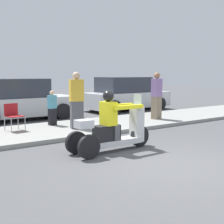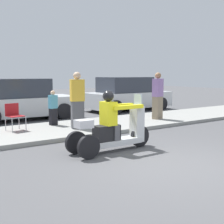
% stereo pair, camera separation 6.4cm
% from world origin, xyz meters
% --- Properties ---
extents(ground_plane, '(60.00, 60.00, 0.00)m').
position_xyz_m(ground_plane, '(0.00, 0.00, 0.00)').
color(ground_plane, '#4C4C4F').
extents(sidewalk_strip, '(28.00, 2.80, 0.12)m').
position_xyz_m(sidewalk_strip, '(0.00, 4.60, 0.06)').
color(sidewalk_strip, gray).
rests_on(sidewalk_strip, ground).
extents(motorcycle_trike, '(2.22, 0.65, 1.45)m').
position_xyz_m(motorcycle_trike, '(-0.30, 1.61, 0.53)').
color(motorcycle_trike, black).
rests_on(motorcycle_trike, ground).
extents(spectator_end_of_line, '(0.47, 0.35, 1.78)m').
position_xyz_m(spectator_end_of_line, '(0.24, 4.26, 0.98)').
color(spectator_end_of_line, '#515156').
rests_on(spectator_end_of_line, sidewalk_strip).
extents(spectator_mid_group, '(0.30, 0.21, 1.16)m').
position_xyz_m(spectator_mid_group, '(-0.12, 5.29, 0.68)').
color(spectator_mid_group, black).
rests_on(spectator_mid_group, sidewalk_strip).
extents(spectator_by_tree, '(0.47, 0.35, 1.77)m').
position_xyz_m(spectator_by_tree, '(3.74, 4.31, 0.97)').
color(spectator_by_tree, gray).
rests_on(spectator_by_tree, sidewalk_strip).
extents(folding_chair_curbside, '(0.52, 0.52, 0.82)m').
position_xyz_m(folding_chair_curbside, '(-1.52, 5.06, 0.62)').
color(folding_chair_curbside, '#A5A8AD').
rests_on(folding_chair_curbside, sidewalk_strip).
extents(parked_car_lot_far, '(4.40, 2.00, 1.65)m').
position_xyz_m(parked_car_lot_far, '(-0.30, 8.00, 0.77)').
color(parked_car_lot_far, silver).
rests_on(parked_car_lot_far, ground).
extents(parked_car_lot_right, '(4.43, 2.05, 1.67)m').
position_xyz_m(parked_car_lot_right, '(5.19, 8.02, 0.78)').
color(parked_car_lot_right, silver).
rests_on(parked_car_lot_right, ground).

